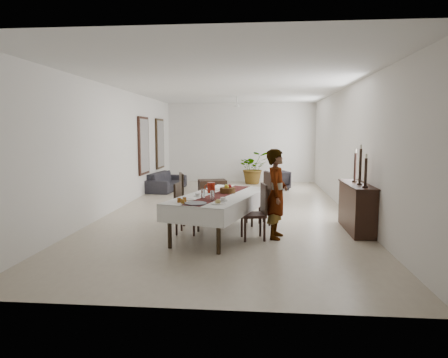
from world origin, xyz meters
The scene contains 87 objects.
floor centered at (0.00, 0.00, 0.00)m, with size 6.00×12.00×0.00m, color #C1B49A.
ceiling centered at (0.00, 0.00, 3.20)m, with size 6.00×12.00×0.02m, color white.
wall_back centered at (0.00, 6.00, 1.60)m, with size 6.00×0.02×3.20m, color white.
wall_front centered at (0.00, -6.00, 1.60)m, with size 6.00×0.02×3.20m, color white.
wall_left centered at (-3.00, 0.00, 1.60)m, with size 0.02×12.00×3.20m, color white.
wall_right centered at (3.00, 0.00, 1.60)m, with size 0.02×12.00×3.20m, color white.
dining_table_top centered at (-0.01, -2.59, 0.77)m, with size 1.06×2.55×0.05m, color black.
table_leg_fl centered at (-0.81, -3.61, 0.37)m, with size 0.07×0.07×0.74m, color black.
table_leg_fr centered at (0.09, -3.88, 0.37)m, with size 0.07×0.07×0.74m, color black.
table_leg_bl centered at (-0.11, -1.29, 0.37)m, with size 0.07×0.07×0.74m, color black.
table_leg_br centered at (0.79, -1.56, 0.37)m, with size 0.07×0.07×0.74m, color black.
tablecloth_top centered at (-0.01, -2.59, 0.80)m, with size 1.25×2.74×0.01m, color white.
tablecloth_drape_left centered at (-0.61, -2.41, 0.65)m, with size 0.01×2.74×0.32m, color white.
tablecloth_drape_right centered at (0.59, -2.77, 0.65)m, with size 0.01×2.74×0.32m, color white.
tablecloth_drape_near centered at (-0.40, -3.90, 0.65)m, with size 1.25×0.01×0.32m, color white.
tablecloth_drape_far centered at (0.38, -1.28, 0.65)m, with size 1.25×0.01×0.32m, color white.
table_runner centered at (-0.01, -2.59, 0.81)m, with size 0.37×2.66×0.00m, color maroon.
red_pitcher centered at (-0.22, -2.36, 0.92)m, with size 0.16×0.16×0.21m, color maroon.
pitcher_handle centered at (-0.30, -2.33, 0.92)m, with size 0.13×0.13×0.02m, color maroon.
wine_glass_near centered at (-0.09, -3.29, 0.90)m, with size 0.07×0.07×0.18m, color silver.
wine_glass_mid centered at (-0.28, -3.12, 0.90)m, with size 0.07×0.07×0.18m, color silver.
teacup_right centered at (0.11, -3.29, 0.84)m, with size 0.10×0.10×0.06m, color white.
saucer_right centered at (0.11, -3.29, 0.82)m, with size 0.16×0.16×0.01m, color silver.
teacup_left centered at (-0.42, -2.85, 0.84)m, with size 0.10×0.10×0.06m, color silver.
saucer_left centered at (-0.42, -2.85, 0.82)m, with size 0.16×0.16×0.01m, color silver.
plate_near_right centered at (0.05, -3.61, 0.82)m, with size 0.26×0.26×0.02m, color silver.
bread_near_right centered at (0.05, -3.61, 0.85)m, with size 0.10×0.10×0.10m, color #D7BB68.
plate_near_left centered at (-0.55, -3.26, 0.82)m, with size 0.26×0.26×0.02m, color silver.
plate_far_left centered at (-0.17, -1.93, 0.82)m, with size 0.26×0.26×0.02m, color silver.
serving_tray centered at (-0.33, -3.66, 0.82)m, with size 0.38×0.38×0.02m, color #3E3E43.
jam_jar_a centered at (-0.57, -3.62, 0.85)m, with size 0.07×0.07×0.08m, color #985F16.
jam_jar_b centered at (-0.65, -3.53, 0.85)m, with size 0.07×0.07×0.08m, color brown.
jam_jar_c centered at (-0.57, -3.44, 0.85)m, with size 0.07×0.07×0.08m, color #944F15.
fruit_basket centered at (0.12, -2.35, 0.86)m, with size 0.32×0.32×0.11m, color brown.
fruit_red centered at (0.15, -2.34, 0.94)m, with size 0.10×0.10×0.10m, color maroon.
fruit_green centered at (0.09, -2.31, 0.94)m, with size 0.09×0.09×0.09m, color olive.
fruit_yellow centered at (0.10, -2.40, 0.94)m, with size 0.09×0.09×0.09m, color gold.
chair_right_near_seat centered at (0.65, -2.89, 0.47)m, with size 0.45×0.45×0.05m, color black.
chair_right_near_leg_fl centered at (0.87, -3.03, 0.22)m, with size 0.05×0.05×0.45m, color black.
chair_right_near_leg_fr centered at (0.79, -2.67, 0.22)m, with size 0.05×0.05×0.45m, color black.
chair_right_near_leg_bl centered at (0.51, -3.11, 0.22)m, with size 0.05×0.05×0.45m, color black.
chair_right_near_leg_br centered at (0.43, -2.75, 0.22)m, with size 0.05×0.05×0.45m, color black.
chair_right_near_back centered at (0.85, -2.85, 0.78)m, with size 0.45×0.04×0.58m, color black.
chair_right_far_seat centered at (0.74, -1.63, 0.51)m, with size 0.49×0.49×0.06m, color black.
chair_right_far_leg_fl centered at (0.99, -1.76, 0.24)m, with size 0.05×0.05×0.49m, color black.
chair_right_far_leg_fr centered at (0.87, -1.38, 0.24)m, with size 0.05×0.05×0.49m, color black.
chair_right_far_leg_bl centered at (0.61, -1.89, 0.24)m, with size 0.05×0.05×0.49m, color black.
chair_right_far_leg_br centered at (0.49, -1.51, 0.24)m, with size 0.05×0.05×0.49m, color black.
chair_right_far_back centered at (0.95, -1.56, 0.85)m, with size 0.49×0.04×0.63m, color black.
chair_left_near_seat centered at (-0.68, -2.57, 0.46)m, with size 0.44×0.44×0.05m, color black.
chair_left_near_leg_fl centered at (-0.84, -2.38, 0.21)m, with size 0.04×0.04×0.43m, color black.
chair_left_near_leg_fr centered at (-0.87, -2.74, 0.21)m, with size 0.04×0.04×0.43m, color black.
chair_left_near_leg_bl centered at (-0.48, -2.41, 0.21)m, with size 0.04×0.04×0.43m, color black.
chair_left_near_leg_br centered at (-0.52, -2.77, 0.21)m, with size 0.04×0.04×0.43m, color black.
chair_left_near_back centered at (-0.87, -2.56, 0.75)m, with size 0.44×0.04×0.55m, color black.
chair_left_far_seat centered at (-0.74, -1.71, 0.51)m, with size 0.49×0.49×0.06m, color black.
chair_left_far_leg_fl centered at (-0.99, -1.58, 0.24)m, with size 0.05×0.05×0.48m, color black.
chair_left_far_leg_fr centered at (-0.87, -1.96, 0.24)m, with size 0.05×0.05×0.48m, color black.
chair_left_far_leg_bl centered at (-0.61, -1.46, 0.24)m, with size 0.05×0.05×0.48m, color black.
chair_left_far_leg_br centered at (-0.49, -1.84, 0.24)m, with size 0.05×0.05×0.48m, color black.
chair_left_far_back centered at (-0.95, -1.78, 0.84)m, with size 0.49×0.04×0.62m, color black.
woman centered at (1.10, -2.75, 0.86)m, with size 0.63×0.41×1.73m, color #969A9E.
sideboard_body centered at (2.78, -2.04, 0.48)m, with size 0.43×1.59×0.96m, color black.
sideboard_top centered at (2.78, -2.04, 0.97)m, with size 0.47×1.66×0.03m, color black.
candlestick_near_base centered at (2.78, -2.62, 1.00)m, with size 0.11×0.11×0.03m, color black.
candlestick_near_shaft centered at (2.78, -2.62, 1.29)m, with size 0.05×0.05×0.53m, color black.
candlestick_near_candle centered at (2.78, -2.62, 1.59)m, with size 0.04×0.04×0.09m, color white.
candlestick_mid_base centered at (2.78, -2.20, 1.00)m, with size 0.11×0.11×0.03m, color black.
candlestick_mid_shaft centered at (2.78, -2.20, 1.37)m, with size 0.05×0.05×0.69m, color black.
candlestick_mid_candle centered at (2.78, -2.20, 1.75)m, with size 0.04×0.04×0.09m, color beige.
candlestick_far_base centered at (2.78, -1.77, 1.00)m, with size 0.11×0.11×0.03m, color black.
candlestick_far_shaft centered at (2.78, -1.77, 1.31)m, with size 0.05×0.05×0.58m, color black.
candlestick_far_candle centered at (2.78, -1.77, 1.65)m, with size 0.04×0.04×0.09m, color white.
sofa centered at (-2.50, 3.34, 0.31)m, with size 2.14×0.84×0.63m, color #2C292F.
armchair centered at (1.41, 3.80, 0.34)m, with size 0.72×0.75×0.68m, color #2C292E.
coffee_table centered at (-0.84, 3.05, 0.21)m, with size 0.92×0.62×0.41m, color black.
potted_plant centered at (0.53, 5.35, 0.64)m, with size 1.15×1.00×1.28m, color #2E5823.
mirror_frame_near centered at (-2.96, 2.20, 1.60)m, with size 0.06×1.05×1.85m, color black.
mirror_glass_near centered at (-2.92, 2.20, 1.60)m, with size 0.01×0.90×1.70m, color white.
mirror_frame_far centered at (-2.96, 4.30, 1.60)m, with size 0.06×1.05×1.85m, color black.
mirror_glass_far centered at (-2.92, 4.30, 1.60)m, with size 0.01×0.90×1.70m, color silver.
fan_rod centered at (0.00, 3.00, 3.10)m, with size 0.04×0.04×0.20m, color silver.
fan_hub centered at (0.00, 3.00, 2.90)m, with size 0.16×0.16×0.08m, color white.
fan_blade_n centered at (0.00, 3.35, 2.90)m, with size 0.10×0.55×0.01m, color white.
fan_blade_s centered at (0.00, 2.65, 2.90)m, with size 0.10×0.55×0.01m, color silver.
fan_blade_e centered at (0.35, 3.00, 2.90)m, with size 0.55×0.10×0.01m, color silver.
fan_blade_w centered at (-0.35, 3.00, 2.90)m, with size 0.55×0.10×0.01m, color silver.
Camera 1 is at (0.76, -10.38, 2.06)m, focal length 32.00 mm.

